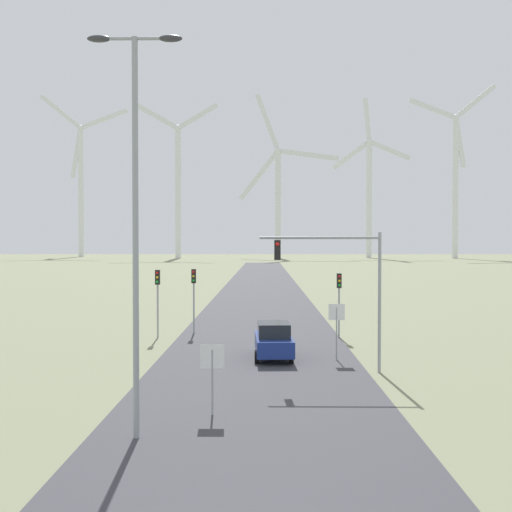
% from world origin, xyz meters
% --- Properties ---
extents(road_surface, '(10.00, 240.00, 0.01)m').
position_xyz_m(road_surface, '(0.00, 48.00, 0.00)').
color(road_surface, '#38383D').
rests_on(road_surface, ground).
extents(streetlamp, '(2.82, 0.32, 11.96)m').
position_xyz_m(streetlamp, '(-3.51, 8.84, 7.27)').
color(streetlamp, '#93999E').
rests_on(streetlamp, ground).
extents(stop_sign_near, '(0.81, 0.07, 2.40)m').
position_xyz_m(stop_sign_near, '(-1.44, 11.21, 1.68)').
color(stop_sign_near, '#93999E').
rests_on(stop_sign_near, ground).
extents(stop_sign_far, '(0.81, 0.07, 2.80)m').
position_xyz_m(stop_sign_far, '(3.93, 20.83, 1.96)').
color(stop_sign_far, '#93999E').
rests_on(stop_sign_far, ground).
extents(traffic_light_post_near_left, '(0.28, 0.34, 4.19)m').
position_xyz_m(traffic_light_post_near_left, '(-6.20, 27.54, 3.06)').
color(traffic_light_post_near_left, '#93999E').
rests_on(traffic_light_post_near_left, ground).
extents(traffic_light_post_near_right, '(0.28, 0.34, 3.96)m').
position_xyz_m(traffic_light_post_near_right, '(4.94, 27.91, 2.90)').
color(traffic_light_post_near_right, '#93999E').
rests_on(traffic_light_post_near_right, ground).
extents(traffic_light_post_mid_left, '(0.28, 0.34, 4.15)m').
position_xyz_m(traffic_light_post_mid_left, '(-4.20, 29.39, 3.04)').
color(traffic_light_post_mid_left, '#93999E').
rests_on(traffic_light_post_mid_left, ground).
extents(traffic_light_mast_overhead, '(5.47, 0.35, 6.31)m').
position_xyz_m(traffic_light_mast_overhead, '(3.62, 17.96, 4.56)').
color(traffic_light_mast_overhead, '#93999E').
rests_on(traffic_light_mast_overhead, ground).
extents(car_approaching, '(1.97, 4.17, 1.83)m').
position_xyz_m(car_approaching, '(0.80, 21.19, 0.91)').
color(car_approaching, navy).
rests_on(car_approaching, ground).
extents(wind_turbine_far_left, '(36.99, 2.60, 67.81)m').
position_xyz_m(wind_turbine_far_left, '(-76.14, 240.41, 32.76)').
color(wind_turbine_far_left, white).
rests_on(wind_turbine_far_left, ground).
extents(wind_turbine_left, '(30.68, 3.10, 58.48)m').
position_xyz_m(wind_turbine_left, '(-31.91, 215.56, 29.48)').
color(wind_turbine_left, white).
rests_on(wind_turbine_left, ground).
extents(wind_turbine_center, '(37.62, 9.58, 62.83)m').
position_xyz_m(wind_turbine_center, '(5.73, 218.44, 26.17)').
color(wind_turbine_center, white).
rests_on(wind_turbine_center, ground).
extents(wind_turbine_right, '(29.28, 6.58, 61.78)m').
position_xyz_m(wind_turbine_right, '(41.10, 223.66, 27.43)').
color(wind_turbine_right, white).
rests_on(wind_turbine_right, ground).
extents(wind_turbine_far_right, '(33.03, 2.60, 65.21)m').
position_xyz_m(wind_turbine_far_right, '(72.05, 216.35, 31.76)').
color(wind_turbine_far_right, white).
rests_on(wind_turbine_far_right, ground).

